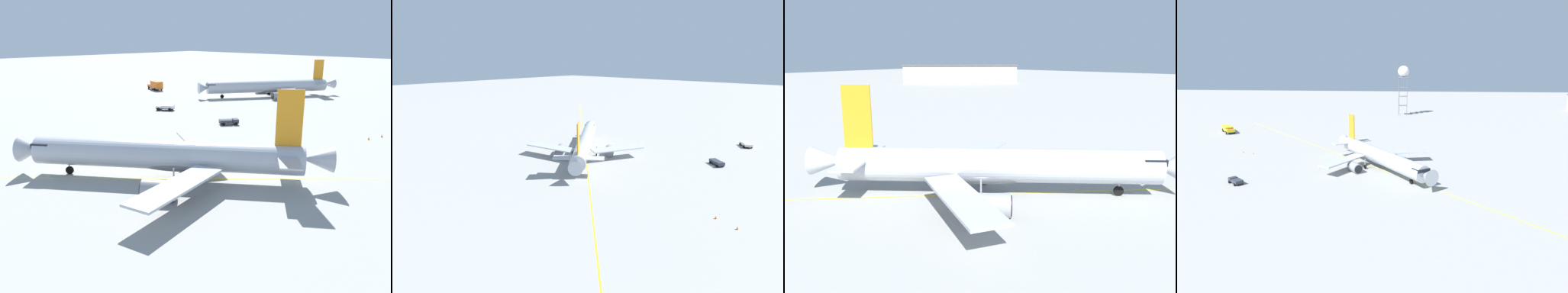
{
  "view_description": "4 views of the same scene",
  "coord_description": "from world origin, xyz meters",
  "views": [
    {
      "loc": [
        35.99,
        -33.6,
        18.51
      ],
      "look_at": [
        1.45,
        1.4,
        4.36
      ],
      "focal_mm": 35.82,
      "sensor_mm": 36.0,
      "label": 1
    },
    {
      "loc": [
        55.69,
        49.33,
        25.35
      ],
      "look_at": [
        2.09,
        2.09,
        3.54
      ],
      "focal_mm": 26.18,
      "sensor_mm": 36.0,
      "label": 2
    },
    {
      "loc": [
        -27.11,
        33.54,
        15.59
      ],
      "look_at": [
        2.0,
        -2.32,
        4.96
      ],
      "focal_mm": 37.42,
      "sensor_mm": 36.0,
      "label": 3
    },
    {
      "loc": [
        -83.72,
        -8.78,
        25.18
      ],
      "look_at": [
        2.59,
        0.51,
        4.98
      ],
      "focal_mm": 30.91,
      "sensor_mm": 36.0,
      "label": 4
    }
  ],
  "objects": [
    {
      "name": "terminal_shed",
      "position": [
        120.86,
        -131.78,
        4.82
      ],
      "size": [
        54.58,
        50.61,
        9.59
      ],
      "rotation": [
        0.0,
        0.0,
        7.01
      ],
      "color": "#B2A893",
      "rests_on": "ground_plane"
    },
    {
      "name": "ground_plane",
      "position": [
        0.0,
        0.0,
        0.0
      ],
      "size": [
        600.0,
        600.0,
        0.0
      ],
      "primitive_type": "plane",
      "color": "#9E9E99"
    },
    {
      "name": "airliner_main",
      "position": [
        -0.63,
        -1.4,
        3.13
      ],
      "size": [
        35.57,
        28.37,
        12.23
      ],
      "rotation": [
        0.0,
        0.0,
        3.78
      ],
      "color": "#B2B7C1",
      "rests_on": "ground_plane"
    },
    {
      "name": "taxiway_centreline",
      "position": [
        -1.0,
        -1.56,
        0.0
      ],
      "size": [
        136.7,
        131.63,
        0.01
      ],
      "rotation": [
        0.0,
        0.0,
        3.91
      ],
      "color": "yellow",
      "rests_on": "ground_plane"
    }
  ]
}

